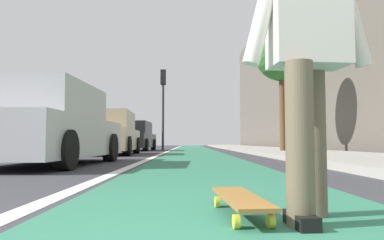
# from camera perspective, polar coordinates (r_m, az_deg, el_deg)

# --- Properties ---
(ground_plane) EXTENTS (80.00, 80.00, 0.00)m
(ground_plane) POSITION_cam_1_polar(r_m,az_deg,el_deg) (11.11, 0.75, -5.59)
(ground_plane) COLOR #38383D
(bike_lane_paint) EXTENTS (56.00, 2.15, 0.00)m
(bike_lane_paint) POSITION_cam_1_polar(r_m,az_deg,el_deg) (25.11, 0.13, -4.39)
(bike_lane_paint) COLOR #2D7256
(bike_lane_paint) RESTS_ON ground
(lane_stripe_white) EXTENTS (52.00, 0.16, 0.01)m
(lane_stripe_white) POSITION_cam_1_polar(r_m,az_deg,el_deg) (21.13, -3.11, -4.56)
(lane_stripe_white) COLOR silver
(lane_stripe_white) RESTS_ON ground
(sidewalk_curb) EXTENTS (52.00, 3.20, 0.13)m
(sidewalk_curb) POSITION_cam_1_polar(r_m,az_deg,el_deg) (19.47, 10.75, -4.42)
(sidewalk_curb) COLOR #9E9B93
(sidewalk_curb) RESTS_ON ground
(building_facade) EXTENTS (40.00, 1.20, 10.64)m
(building_facade) POSITION_cam_1_polar(r_m,az_deg,el_deg) (24.49, 15.13, 8.23)
(building_facade) COLOR #5B534A
(building_facade) RESTS_ON ground
(skateboard) EXTENTS (0.85, 0.27, 0.11)m
(skateboard) POSITION_cam_1_polar(r_m,az_deg,el_deg) (2.16, 7.39, -11.97)
(skateboard) COLOR yellow
(skateboard) RESTS_ON ground
(skater_person) EXTENTS (0.48, 0.72, 1.64)m
(skater_person) POSITION_cam_1_polar(r_m,az_deg,el_deg) (2.13, 17.16, 10.87)
(skater_person) COLOR brown
(skater_person) RESTS_ON ground
(parked_car_near) EXTENTS (4.33, 2.09, 1.46)m
(parked_car_near) POSITION_cam_1_polar(r_m,az_deg,el_deg) (7.33, -21.61, -1.02)
(parked_car_near) COLOR #B7B7BC
(parked_car_near) RESTS_ON ground
(parked_car_mid) EXTENTS (4.15, 2.02, 1.46)m
(parked_car_mid) POSITION_cam_1_polar(r_m,az_deg,el_deg) (13.01, -12.85, -2.13)
(parked_car_mid) COLOR tan
(parked_car_mid) RESTS_ON ground
(parked_car_far) EXTENTS (4.49, 2.01, 1.46)m
(parked_car_far) POSITION_cam_1_polar(r_m,az_deg,el_deg) (19.23, -8.94, -2.57)
(parked_car_far) COLOR black
(parked_car_far) RESTS_ON ground
(traffic_light) EXTENTS (0.33, 0.28, 4.28)m
(traffic_light) POSITION_cam_1_polar(r_m,az_deg,el_deg) (19.91, -4.43, 3.90)
(traffic_light) COLOR #2D2D2D
(traffic_light) RESTS_ON ground
(street_tree_mid) EXTENTS (1.95, 1.95, 4.59)m
(street_tree_mid) POSITION_cam_1_polar(r_m,az_deg,el_deg) (14.10, 13.56, 9.60)
(street_tree_mid) COLOR brown
(street_tree_mid) RESTS_ON ground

